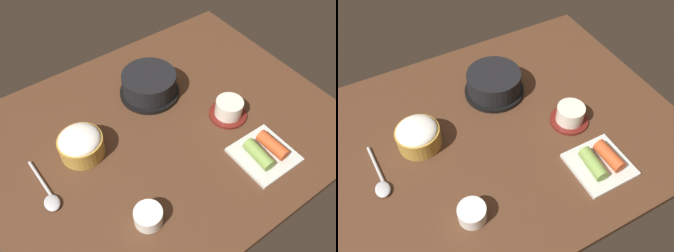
% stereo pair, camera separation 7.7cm
% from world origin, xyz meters
% --- Properties ---
extents(dining_table, '(1.00, 0.76, 0.02)m').
position_xyz_m(dining_table, '(0.00, 0.00, 0.01)').
color(dining_table, '#4C2D1C').
rests_on(dining_table, ground).
extents(stone_pot, '(0.18, 0.18, 0.07)m').
position_xyz_m(stone_pot, '(0.07, 0.14, 0.06)').
color(stone_pot, black).
rests_on(stone_pot, dining_table).
extents(rice_bowl, '(0.12, 0.12, 0.07)m').
position_xyz_m(rice_bowl, '(-0.20, 0.06, 0.06)').
color(rice_bowl, '#B78C38').
rests_on(rice_bowl, dining_table).
extents(tea_cup_with_saucer, '(0.11, 0.11, 0.05)m').
position_xyz_m(tea_cup_with_saucer, '(0.20, -0.07, 0.05)').
color(tea_cup_with_saucer, maroon).
rests_on(tea_cup_with_saucer, dining_table).
extents(kimchi_plate, '(0.14, 0.14, 0.04)m').
position_xyz_m(kimchi_plate, '(0.18, -0.23, 0.04)').
color(kimchi_plate, silver).
rests_on(kimchi_plate, dining_table).
extents(side_bowl_near, '(0.07, 0.07, 0.04)m').
position_xyz_m(side_bowl_near, '(-0.16, -0.20, 0.04)').
color(side_bowl_near, white).
rests_on(side_bowl_near, dining_table).
extents(spoon, '(0.04, 0.17, 0.01)m').
position_xyz_m(spoon, '(-0.32, -0.02, 0.03)').
color(spoon, '#B7B7BC').
rests_on(spoon, dining_table).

